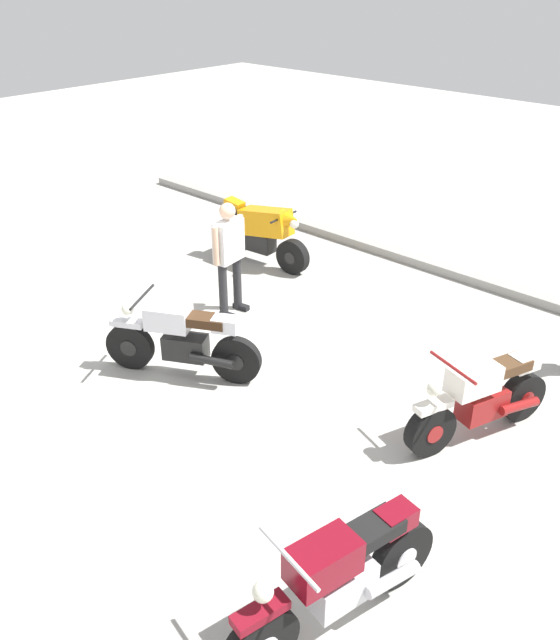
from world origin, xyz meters
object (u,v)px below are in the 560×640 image
at_px(motorcycle_silver_cruiser, 182,340).
at_px(motorcycle_orange_sportbike, 262,232).
at_px(motorcycle_maroon_cruiser, 339,578).
at_px(motorcycle_cream_vintage, 481,399).
at_px(person_in_white_shirt, 229,252).

height_order(motorcycle_silver_cruiser, motorcycle_orange_sportbike, motorcycle_orange_sportbike).
bearing_deg(motorcycle_orange_sportbike, motorcycle_maroon_cruiser, -46.87).
bearing_deg(motorcycle_cream_vintage, motorcycle_maroon_cruiser, 26.18).
height_order(motorcycle_orange_sportbike, person_in_white_shirt, person_in_white_shirt).
distance_m(motorcycle_silver_cruiser, motorcycle_maroon_cruiser, 4.08).
height_order(motorcycle_cream_vintage, person_in_white_shirt, person_in_white_shirt).
height_order(motorcycle_cream_vintage, motorcycle_maroon_cruiser, motorcycle_maroon_cruiser).
bearing_deg(motorcycle_cream_vintage, motorcycle_silver_cruiser, -47.75).
bearing_deg(motorcycle_maroon_cruiser, motorcycle_cream_vintage, -161.21).
bearing_deg(motorcycle_silver_cruiser, motorcycle_maroon_cruiser, 128.30).
relative_size(motorcycle_maroon_cruiser, person_in_white_shirt, 1.19).
bearing_deg(motorcycle_cream_vintage, motorcycle_orange_sportbike, -90.17).
distance_m(motorcycle_orange_sportbike, motorcycle_maroon_cruiser, 7.32).
relative_size(motorcycle_cream_vintage, motorcycle_orange_sportbike, 0.97).
xyz_separation_m(motorcycle_cream_vintage, motorcycle_silver_cruiser, (-3.40, -1.44, 0.03)).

